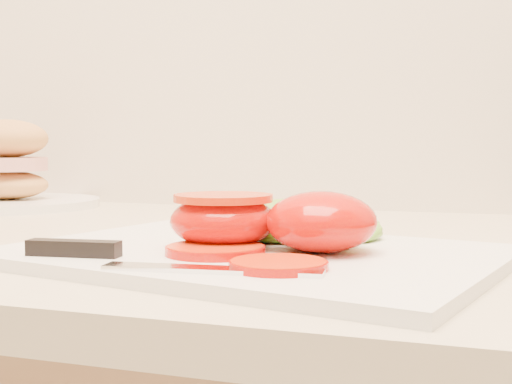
% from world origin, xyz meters
% --- Properties ---
extents(cutting_board, '(0.43, 0.35, 0.01)m').
position_xyz_m(cutting_board, '(-0.07, 1.54, 0.94)').
color(cutting_board, silver).
rests_on(cutting_board, counter).
extents(tomato_half_dome, '(0.09, 0.09, 0.05)m').
position_xyz_m(tomato_half_dome, '(-0.01, 1.55, 0.96)').
color(tomato_half_dome, red).
rests_on(tomato_half_dome, cutting_board).
extents(tomato_half_cut, '(0.09, 0.09, 0.04)m').
position_xyz_m(tomato_half_cut, '(-0.09, 1.54, 0.96)').
color(tomato_half_cut, red).
rests_on(tomato_half_cut, cutting_board).
extents(tomato_slice_0, '(0.07, 0.07, 0.01)m').
position_xyz_m(tomato_slice_0, '(-0.08, 1.51, 0.94)').
color(tomato_slice_0, '#CB4917').
rests_on(tomato_slice_0, cutting_board).
extents(tomato_slice_1, '(0.06, 0.06, 0.01)m').
position_xyz_m(tomato_slice_1, '(-0.02, 1.46, 0.94)').
color(tomato_slice_1, '#CB4917').
rests_on(tomato_slice_1, cutting_board).
extents(lettuce_leaf_0, '(0.18, 0.16, 0.03)m').
position_xyz_m(lettuce_leaf_0, '(-0.07, 1.62, 0.95)').
color(lettuce_leaf_0, '#65BB31').
rests_on(lettuce_leaf_0, cutting_board).
extents(lettuce_leaf_1, '(0.12, 0.12, 0.02)m').
position_xyz_m(lettuce_leaf_1, '(-0.02, 1.62, 0.95)').
color(lettuce_leaf_1, '#65BB31').
rests_on(lettuce_leaf_1, cutting_board).
extents(knife, '(0.23, 0.06, 0.01)m').
position_xyz_m(knife, '(-0.13, 1.46, 0.94)').
color(knife, silver).
rests_on(knife, cutting_board).
extents(sandwich_plate, '(0.26, 0.26, 0.13)m').
position_xyz_m(sandwich_plate, '(-0.56, 1.87, 0.98)').
color(sandwich_plate, white).
rests_on(sandwich_plate, counter).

